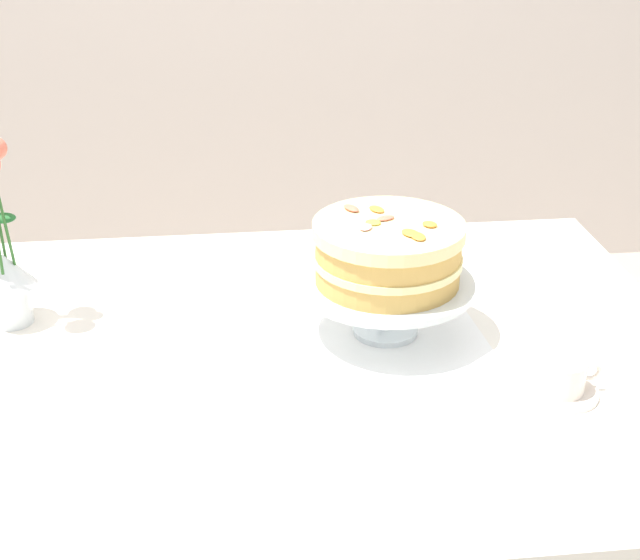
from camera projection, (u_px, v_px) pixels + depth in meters
The scene contains 5 objects.
dining_table at pixel (277, 404), 1.46m from camera, with size 1.40×1.00×0.74m.
linen_napkin at pixel (385, 333), 1.50m from camera, with size 0.32×0.32×0.00m, color white.
cake_stand at pixel (387, 290), 1.46m from camera, with size 0.29×0.29×0.10m.
layer_cake at pixel (388, 252), 1.43m from camera, with size 0.25×0.25×0.11m.
teacup at pixel (561, 379), 1.32m from camera, with size 0.12×0.12×0.06m.
Camera 1 is at (-0.06, -1.25, 1.48)m, focal length 49.56 mm.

